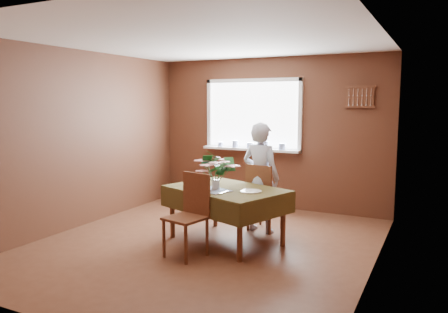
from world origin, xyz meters
The scene contains 15 objects.
floor centered at (0.00, 0.00, 0.00)m, with size 4.50×4.50×0.00m, color #572F1E.
ceiling centered at (0.00, 0.00, 2.50)m, with size 4.50×4.50×0.00m, color white.
wall_back centered at (0.00, 2.25, 1.25)m, with size 4.00×4.00×0.00m, color brown.
wall_front centered at (0.00, -2.25, 1.25)m, with size 4.00×4.00×0.00m, color brown.
wall_left centered at (-2.00, 0.00, 1.25)m, with size 4.50×4.50×0.00m, color brown.
wall_right centered at (2.00, 0.00, 1.25)m, with size 4.50×4.50×0.00m, color brown.
window_assembly centered at (-0.29, 2.20, 1.35)m, with size 1.72×0.20×1.22m.
spoon_rack centered at (1.45, 2.22, 1.85)m, with size 0.44×0.05×0.33m.
dining_table centered at (0.19, 0.23, 0.61)m, with size 1.68×1.40×0.70m.
chair_far centered at (0.42, 0.87, 0.51)m, with size 0.45×0.45×0.93m.
chair_near centered at (0.03, -0.38, 0.52)m, with size 0.49×0.49×0.95m.
seated_woman centered at (0.41, 0.85, 0.75)m, with size 0.55×0.36×1.50m, color white.
flower_bouquet centered at (0.12, 0.08, 0.98)m, with size 0.51×0.51×0.43m.
side_plate centered at (0.57, 0.15, 0.70)m, with size 0.25×0.25×0.01m, color white.
table_knife centered at (0.30, -0.05, 0.71)m, with size 0.02×0.21×0.00m, color silver.
Camera 1 is at (2.59, -4.60, 1.77)m, focal length 35.00 mm.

